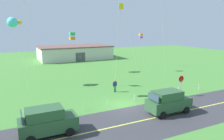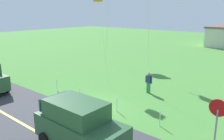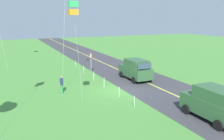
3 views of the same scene
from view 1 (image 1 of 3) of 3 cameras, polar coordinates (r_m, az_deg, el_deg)
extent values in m
cube|color=#478438|center=(23.57, 3.13, -9.52)|extent=(120.00, 120.00, 0.10)
cube|color=#38383D|center=(20.42, 8.73, -12.87)|extent=(120.00, 7.00, 0.00)
cube|color=#E5E04C|center=(20.42, 8.73, -12.86)|extent=(120.00, 0.16, 0.00)
cube|color=#2D5633|center=(22.21, 14.70, -8.63)|extent=(4.40, 1.90, 1.10)
cube|color=#2D5633|center=(21.75, 14.32, -6.39)|extent=(2.73, 1.75, 0.80)
cube|color=#334756|center=(22.45, 16.45, -5.96)|extent=(0.10, 1.62, 0.64)
cube|color=#334756|center=(20.78, 10.88, -7.08)|extent=(0.10, 1.62, 0.60)
cylinder|color=black|center=(23.96, 15.77, -8.60)|extent=(0.68, 0.22, 0.68)
cylinder|color=black|center=(22.68, 19.00, -9.94)|extent=(0.68, 0.22, 0.68)
cylinder|color=black|center=(22.24, 10.17, -9.91)|extent=(0.68, 0.22, 0.68)
cylinder|color=black|center=(20.86, 13.30, -11.51)|extent=(0.68, 0.22, 0.68)
cube|color=#2D5633|center=(18.02, -16.42, -13.53)|extent=(4.40, 1.90, 1.10)
cube|color=#2D5633|center=(17.62, -17.40, -10.81)|extent=(2.73, 1.75, 0.80)
cube|color=#334756|center=(17.78, -13.89, -10.40)|extent=(0.10, 1.62, 0.64)
cube|color=#334756|center=(17.49, -22.75, -11.35)|extent=(0.10, 1.62, 0.60)
cylinder|color=black|center=(19.34, -12.53, -13.35)|extent=(0.68, 0.22, 0.68)
cylinder|color=black|center=(17.67, -11.02, -15.76)|extent=(0.68, 0.22, 0.68)
cylinder|color=black|center=(18.98, -21.22, -14.37)|extent=(0.68, 0.22, 0.68)
cylinder|color=black|center=(17.27, -20.63, -16.98)|extent=(0.68, 0.22, 0.68)
cylinder|color=gray|center=(27.66, 17.62, -4.49)|extent=(0.08, 0.08, 2.10)
cylinder|color=red|center=(27.38, 17.76, -2.22)|extent=(0.76, 0.04, 0.76)
cylinder|color=white|center=(27.40, 17.73, -2.21)|extent=(0.62, 0.01, 0.62)
cylinder|color=#338C4C|center=(28.16, 0.58, -5.02)|extent=(0.16, 0.16, 0.82)
cylinder|color=#338C4C|center=(28.24, 0.91, -4.98)|extent=(0.16, 0.16, 0.82)
cube|color=navy|center=(28.02, 0.75, -3.64)|extent=(0.36, 0.22, 0.56)
cylinder|color=navy|center=(27.93, 0.31, -3.80)|extent=(0.10, 0.10, 0.52)
cylinder|color=navy|center=(28.14, 1.19, -3.69)|extent=(0.10, 0.10, 0.52)
sphere|color=#9E704C|center=(27.92, 0.75, -2.87)|extent=(0.22, 0.22, 0.22)
cylinder|color=silver|center=(26.62, 1.50, 9.24)|extent=(0.17, 1.16, 14.74)
cylinder|color=silver|center=(31.04, -21.81, 6.99)|extent=(0.40, 0.93, 12.85)
cylinder|color=silver|center=(44.44, 4.55, 8.52)|extent=(1.92, 3.51, 12.41)
cube|color=yellow|center=(45.63, 2.44, 16.41)|extent=(0.97, 0.32, 1.27)
cylinder|color=purple|center=(45.56, 2.43, 15.28)|extent=(0.04, 0.04, 1.40)
cylinder|color=silver|center=(42.13, 8.08, 4.39)|extent=(2.09, 1.49, 6.70)
cube|color=orange|center=(40.67, 7.58, 9.24)|extent=(0.56, 0.56, 0.36)
cube|color=purple|center=(40.69, 7.56, 8.54)|extent=(0.56, 0.56, 0.36)
cylinder|color=silver|center=(40.57, -21.25, 10.76)|extent=(0.93, 2.19, 16.97)
cylinder|color=silver|center=(25.49, -7.32, 0.63)|extent=(2.30, 1.22, 7.29)
cube|color=green|center=(25.32, -10.47, 9.34)|extent=(0.56, 0.56, 0.36)
cube|color=orange|center=(25.34, -10.43, 8.21)|extent=(0.56, 0.56, 0.36)
cylinder|color=silver|center=(31.96, -23.08, 3.46)|extent=(1.10, 2.28, 8.94)
sphere|color=#4CD8D8|center=(32.84, -24.76, 11.36)|extent=(1.40, 1.40, 1.40)
sphere|color=yellow|center=(32.88, -23.17, 11.48)|extent=(0.60, 0.60, 0.60)
cylinder|color=silver|center=(37.69, 13.18, 11.01)|extent=(0.33, 1.96, 16.67)
cube|color=beige|center=(58.16, -9.84, 4.47)|extent=(18.00, 10.00, 3.20)
cube|color=brown|center=(57.98, -9.90, 6.19)|extent=(18.36, 10.20, 0.30)
cube|color=#4C4C51|center=(53.52, -8.33, 3.40)|extent=(2.40, 0.12, 2.20)
cylinder|color=silver|center=(22.38, -7.51, -9.39)|extent=(0.05, 0.05, 0.90)
cylinder|color=silver|center=(23.29, -1.25, -8.45)|extent=(0.05, 0.05, 0.90)
cylinder|color=silver|center=(24.81, 5.91, -7.26)|extent=(0.05, 0.05, 0.90)
cylinder|color=silver|center=(26.46, 11.48, -6.24)|extent=(0.05, 0.05, 0.90)
cylinder|color=silver|center=(28.67, 17.11, -5.15)|extent=(0.05, 0.05, 0.90)
cylinder|color=silver|center=(31.13, 21.89, -4.19)|extent=(0.05, 0.05, 0.90)
camera|label=2|loc=(23.18, 40.18, 3.16)|focal=37.87mm
camera|label=3|loc=(30.00, -43.22, 5.25)|focal=38.99mm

